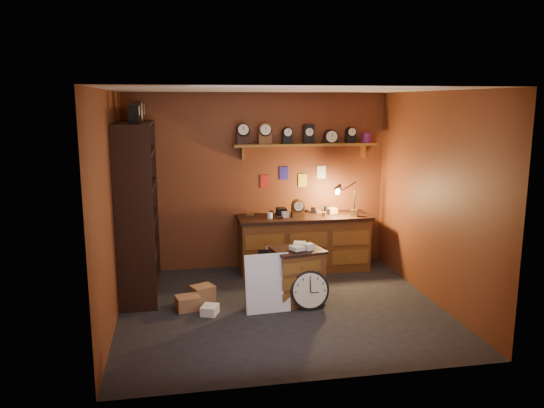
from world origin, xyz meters
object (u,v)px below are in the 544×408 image
at_px(shelving_unit, 136,201).
at_px(workbench, 304,240).
at_px(big_round_clock, 310,290).
at_px(low_cabinet, 297,273).

xyz_separation_m(shelving_unit, workbench, (2.45, 0.49, -0.78)).
xyz_separation_m(workbench, big_round_clock, (-0.30, -1.56, -0.23)).
bearing_deg(low_cabinet, workbench, 61.17).
relative_size(shelving_unit, low_cabinet, 3.23).
bearing_deg(big_round_clock, low_cabinet, 109.73).
distance_m(shelving_unit, big_round_clock, 2.60).
relative_size(workbench, big_round_clock, 4.09).
bearing_deg(workbench, shelving_unit, -168.57).
height_order(shelving_unit, big_round_clock, shelving_unit).
xyz_separation_m(shelving_unit, big_round_clock, (2.14, -1.06, -1.01)).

